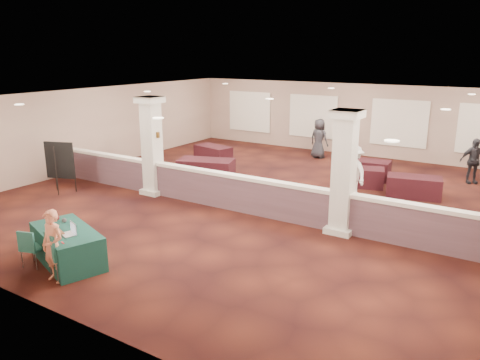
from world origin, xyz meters
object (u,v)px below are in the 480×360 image
Objects in this scene: woman at (53,246)px; attendee_d at (319,138)px; far_table_back_center at (365,169)px; attendee_c at (473,161)px; conf_chair_side at (30,245)px; far_table_front_center at (359,177)px; near_table at (68,246)px; easel_board at (60,161)px; conf_chair_main at (58,251)px; far_table_front_right at (414,187)px; far_table_front_left at (206,170)px; far_table_back_left at (213,154)px; attendee_a at (154,152)px; attendee_b at (353,172)px.

woman is 0.88× the size of attendee_d.
far_table_back_center is 1.05× the size of attendee_c.
far_table_front_center is (3.98, 10.08, -0.18)m from conf_chair_side.
easel_board reaches higher than near_table.
far_table_front_center is (3.03, 10.09, -0.27)m from conf_chair_main.
far_table_back_center is (2.85, 11.33, -0.42)m from woman.
far_table_front_right is at bearing 152.52° from attendee_d.
far_table_front_left reaches higher than far_table_back_left.
conf_chair_side is 0.50× the size of far_table_back_center.
attendee_a is 0.98× the size of attendee_b.
easel_board is 1.02× the size of attendee_a.
attendee_c is (11.39, 8.62, -0.28)m from easel_board.
near_table is at bearing -72.74° from far_table_back_left.
easel_board is 0.88× the size of far_table_front_left.
woman is at bearing -23.70° from conf_chair_side.
attendee_a reaches higher than conf_chair_side.
far_table_front_left is at bearing 29.54° from easel_board.
far_table_front_right is (1.90, -0.28, 0.01)m from far_table_front_center.
woman is 0.93× the size of far_table_back_left.
easel_board is 1.06× the size of attendee_c.
far_table_back_center is 2.64m from attendee_b.
far_table_back_left is (-3.55, 10.51, -0.27)m from conf_chair_main.
far_table_back_center is at bearing 93.10° from conf_chair_main.
attendee_c reaches higher than far_table_front_right.
far_table_back_center is at bearing 131.79° from attendee_b.
far_table_back_center is at bearing 54.54° from conf_chair_side.
far_table_back_left is (-8.48, 0.69, -0.01)m from far_table_front_right.
attendee_b reaches higher than far_table_back_left.
conf_chair_main is (0.47, -0.59, 0.21)m from near_table.
attendee_a reaches higher than far_table_back_left.
far_table_front_center is 1.14m from far_table_back_center.
far_table_back_left is 3.02m from attendee_a.
attendee_c reaches higher than woman.
far_table_front_center is at bearing 24.97° from far_table_front_left.
far_table_front_left is 9.55m from attendee_c.
woman is 8.14m from far_table_front_left.
attendee_c is (3.27, 2.51, 0.48)m from far_table_front_center.
far_table_front_center is 7.77m from attendee_a.
attendee_a is (-4.35, 7.74, 0.08)m from woman.
near_table is at bearing -120.34° from far_table_front_right.
near_table is at bearing 97.67° from attendee_d.
easel_board reaches higher than conf_chair_main.
near_table reaches higher than far_table_front_right.
far_table_front_center is 0.96× the size of attendee_a.
woman is at bearing -57.49° from conf_chair_main.
conf_chair_main is at bearing -116.66° from far_table_front_right.
woman reaches higher than far_table_back_left.
far_table_front_left is 2.44m from attendee_a.
easel_board is at bearing -175.03° from attendee_c.
attendee_d is (3.56, 3.05, 0.53)m from far_table_back_left.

